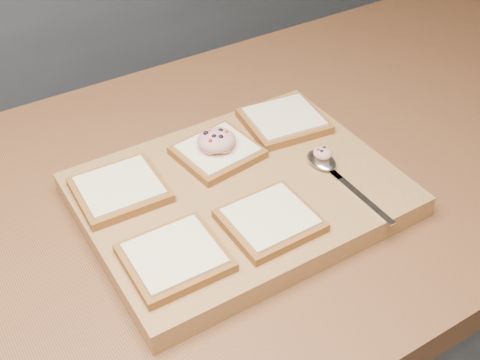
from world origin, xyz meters
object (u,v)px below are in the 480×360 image
object	(u,v)px
bread_far_center	(218,152)
spoon	(327,165)
cutting_board	(240,195)
tuna_salad_dollop	(216,140)

from	to	relation	value
bread_far_center	spoon	xyz separation A→B (m)	(0.13, -0.12, -0.00)
cutting_board	spoon	world-z (taller)	spoon
tuna_salad_dollop	spoon	size ratio (longest dim) A/B	0.32
cutting_board	spoon	size ratio (longest dim) A/B	2.41
cutting_board	tuna_salad_dollop	distance (m)	0.10
spoon	tuna_salad_dollop	bearing A→B (deg)	137.84
cutting_board	spoon	xyz separation A→B (m)	(0.14, -0.04, 0.02)
spoon	bread_far_center	bearing A→B (deg)	137.70
tuna_salad_dollop	spoon	bearing A→B (deg)	-42.16
bread_far_center	tuna_salad_dollop	size ratio (longest dim) A/B	2.15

